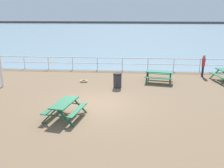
# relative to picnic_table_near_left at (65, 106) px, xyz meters

# --- Properties ---
(ground_plane) EXTENTS (30.00, 24.00, 0.20)m
(ground_plane) POSITION_rel_picnic_table_near_left_xyz_m (1.24, 1.84, -0.68)
(ground_plane) COLOR brown
(sea_band) EXTENTS (142.00, 90.00, 0.01)m
(sea_band) POSITION_rel_picnic_table_near_left_xyz_m (1.24, 54.59, -0.58)
(sea_band) COLOR gray
(sea_band) RESTS_ON ground
(distant_shoreline) EXTENTS (142.00, 6.00, 1.80)m
(distant_shoreline) POSITION_rel_picnic_table_near_left_xyz_m (1.24, 97.59, -0.58)
(distant_shoreline) COLOR #4C4C47
(distant_shoreline) RESTS_ON ground
(seaward_railing) EXTENTS (23.07, 0.07, 1.08)m
(seaward_railing) POSITION_rel_picnic_table_near_left_xyz_m (1.24, 9.59, 0.17)
(seaward_railing) COLOR white
(seaward_railing) RESTS_ON ground
(picnic_table_near_left) EXTENTS (1.81, 2.04, 0.80)m
(picnic_table_near_left) POSITION_rel_picnic_table_near_left_xyz_m (0.00, 0.00, 0.00)
(picnic_table_near_left) COLOR #286B47
(picnic_table_near_left) RESTS_ON ground
(picnic_table_mid_centre) EXTENTS (2.04, 1.82, 0.80)m
(picnic_table_mid_centre) POSITION_rel_picnic_table_near_left_xyz_m (4.92, 6.31, 0.00)
(picnic_table_mid_centre) COLOR #286B47
(picnic_table_mid_centre) RESTS_ON ground
(visitor) EXTENTS (0.29, 0.52, 1.66)m
(visitor) POSITION_rel_picnic_table_near_left_xyz_m (8.36, 8.08, 0.36)
(visitor) COLOR #1E2338
(visitor) RESTS_ON ground
(litter_bin) EXTENTS (0.55, 0.55, 0.95)m
(litter_bin) POSITION_rel_picnic_table_near_left_xyz_m (2.14, 4.85, -0.10)
(litter_bin) COLOR #2D2D33
(litter_bin) RESTS_ON ground
(rope_coil) EXTENTS (0.55, 0.55, 0.11)m
(rope_coil) POSITION_rel_picnic_table_near_left_xyz_m (-0.27, 5.99, -0.53)
(rope_coil) COLOR tan
(rope_coil) RESTS_ON ground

